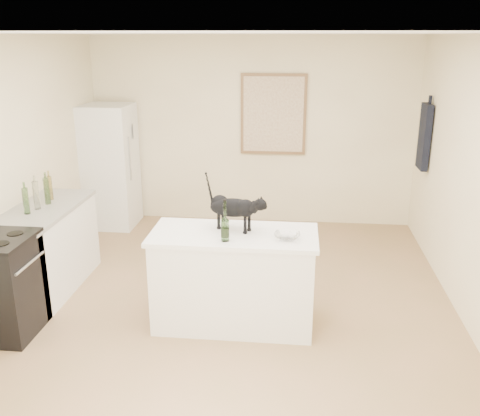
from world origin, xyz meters
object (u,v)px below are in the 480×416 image
object	(u,v)px
stove	(0,287)
black_cat	(233,210)
wine_bottle	(225,223)
glass_bowl	(287,236)
fridge	(109,166)

from	to	relation	value
stove	black_cat	world-z (taller)	black_cat
wine_bottle	glass_bowl	world-z (taller)	wine_bottle
wine_bottle	glass_bowl	size ratio (longest dim) A/B	1.48
black_cat	wine_bottle	size ratio (longest dim) A/B	1.64
black_cat	wine_bottle	xyz separation A→B (m)	(-0.03, -0.28, -0.02)
stove	glass_bowl	xyz separation A→B (m)	(2.53, 0.30, 0.48)
stove	glass_bowl	distance (m)	2.59
black_cat	fridge	bearing A→B (deg)	150.65
stove	wine_bottle	bearing A→B (deg)	5.72
stove	wine_bottle	xyz separation A→B (m)	(2.00, 0.20, 0.61)
glass_bowl	black_cat	bearing A→B (deg)	159.51
black_cat	glass_bowl	bearing A→B (deg)	0.68
black_cat	glass_bowl	world-z (taller)	black_cat
black_cat	wine_bottle	world-z (taller)	black_cat
glass_bowl	fridge	bearing A→B (deg)	133.62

